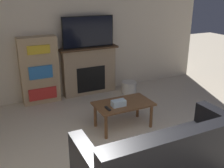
% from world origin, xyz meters
% --- Properties ---
extents(wall_back, '(5.92, 0.06, 2.70)m').
position_xyz_m(wall_back, '(0.00, 3.89, 1.35)').
color(wall_back, beige).
rests_on(wall_back, ground_plane).
extents(fireplace, '(1.24, 0.28, 1.02)m').
position_xyz_m(fireplace, '(0.15, 3.75, 0.52)').
color(fireplace, tan).
rests_on(fireplace, ground_plane).
extents(tv, '(1.09, 0.03, 0.63)m').
position_xyz_m(tv, '(0.15, 3.73, 1.34)').
color(tv, black).
rests_on(tv, fireplace).
extents(couch, '(1.97, 0.92, 0.92)m').
position_xyz_m(couch, '(-0.12, 0.65, 0.30)').
color(couch, black).
rests_on(couch, ground_plane).
extents(coffee_table, '(0.93, 0.55, 0.43)m').
position_xyz_m(coffee_table, '(0.09, 2.10, 0.37)').
color(coffee_table, brown).
rests_on(coffee_table, ground_plane).
extents(tissue_box, '(0.22, 0.12, 0.10)m').
position_xyz_m(tissue_box, '(-0.03, 2.03, 0.48)').
color(tissue_box, silver).
rests_on(tissue_box, coffee_table).
extents(remote_control, '(0.04, 0.15, 0.02)m').
position_xyz_m(remote_control, '(-0.23, 2.00, 0.44)').
color(remote_control, black).
rests_on(remote_control, coffee_table).
extents(bookshelf, '(0.73, 0.29, 1.32)m').
position_xyz_m(bookshelf, '(-0.90, 3.73, 0.66)').
color(bookshelf, tan).
rests_on(bookshelf, ground_plane).
extents(storage_basket, '(0.33, 0.33, 0.25)m').
position_xyz_m(storage_basket, '(0.93, 3.39, 0.12)').
color(storage_basket, silver).
rests_on(storage_basket, ground_plane).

